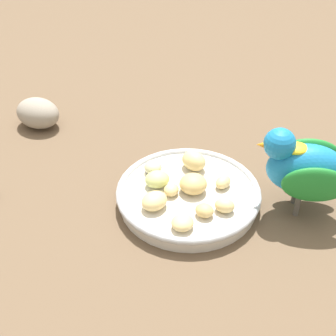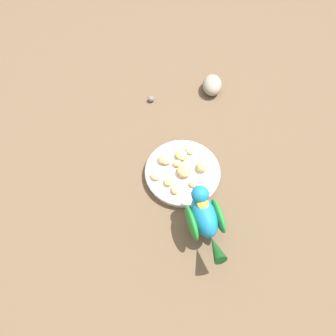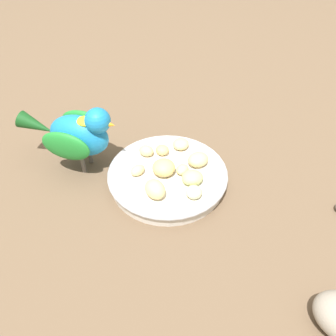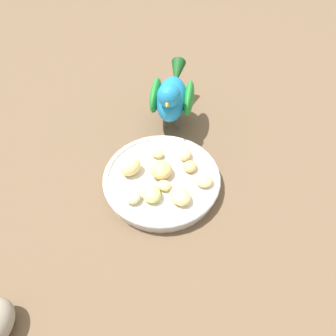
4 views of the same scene
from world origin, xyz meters
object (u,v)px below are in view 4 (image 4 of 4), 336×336
at_px(apple_piece_2, 151,194).
at_px(parrot, 172,96).
at_px(apple_piece_4, 190,166).
at_px(apple_piece_9, 180,196).
at_px(apple_piece_1, 131,167).
at_px(apple_piece_5, 204,180).
at_px(apple_piece_7, 154,153).
at_px(feeding_bowl, 164,179).
at_px(apple_piece_3, 185,154).
at_px(apple_piece_6, 133,197).
at_px(apple_piece_8, 162,186).
at_px(apple_piece_0, 163,169).

relative_size(apple_piece_2, parrot, 0.19).
xyz_separation_m(apple_piece_4, parrot, (0.15, 0.01, 0.05)).
distance_m(apple_piece_2, apple_piece_9, 0.05).
height_order(apple_piece_1, apple_piece_9, apple_piece_1).
xyz_separation_m(apple_piece_5, apple_piece_7, (0.08, 0.07, -0.00)).
relative_size(feeding_bowl, apple_piece_3, 7.56).
relative_size(feeding_bowl, apple_piece_5, 6.66).
bearing_deg(apple_piece_6, feeding_bowl, -55.51).
bearing_deg(apple_piece_3, apple_piece_8, 139.81).
relative_size(apple_piece_4, parrot, 0.14).
bearing_deg(apple_piece_1, apple_piece_6, 176.58).
relative_size(apple_piece_4, apple_piece_6, 0.97).
distance_m(apple_piece_0, apple_piece_9, 0.06).
bearing_deg(apple_piece_1, apple_piece_5, -111.61).
xyz_separation_m(feeding_bowl, apple_piece_1, (0.02, 0.06, 0.02)).
distance_m(apple_piece_0, apple_piece_1, 0.06).
height_order(apple_piece_5, apple_piece_6, apple_piece_6).
relative_size(apple_piece_6, apple_piece_9, 0.69).
relative_size(feeding_bowl, apple_piece_9, 5.44).
bearing_deg(apple_piece_3, apple_piece_2, 136.46).
bearing_deg(apple_piece_4, apple_piece_9, 153.60).
distance_m(apple_piece_4, apple_piece_8, 0.06).
xyz_separation_m(feeding_bowl, apple_piece_3, (0.04, -0.05, 0.02)).
xyz_separation_m(apple_piece_0, apple_piece_7, (0.04, 0.01, -0.00)).
bearing_deg(apple_piece_5, apple_piece_9, 120.36).
height_order(apple_piece_2, apple_piece_6, apple_piece_2).
bearing_deg(apple_piece_4, feeding_bowl, 99.58).
bearing_deg(apple_piece_6, apple_piece_5, -83.51).
height_order(apple_piece_2, parrot, parrot).
bearing_deg(apple_piece_9, apple_piece_4, -26.40).
bearing_deg(parrot, apple_piece_5, 25.31).
relative_size(apple_piece_0, apple_piece_7, 1.44).
xyz_separation_m(apple_piece_0, apple_piece_6, (-0.05, 0.06, -0.00)).
height_order(apple_piece_0, apple_piece_9, apple_piece_0).
bearing_deg(parrot, feeding_bowl, 2.63).
relative_size(apple_piece_1, apple_piece_9, 1.03).
relative_size(feeding_bowl, apple_piece_2, 5.80).
bearing_deg(apple_piece_0, apple_piece_5, -116.66).
distance_m(apple_piece_3, apple_piece_6, 0.13).
bearing_deg(apple_piece_3, apple_piece_1, 98.92).
height_order(apple_piece_7, parrot, parrot).
height_order(apple_piece_1, apple_piece_2, apple_piece_1).
bearing_deg(feeding_bowl, apple_piece_6, 124.49).
bearing_deg(apple_piece_1, parrot, -36.72).
bearing_deg(feeding_bowl, apple_piece_1, 68.80).
xyz_separation_m(apple_piece_6, apple_piece_8, (0.02, -0.05, -0.00)).
distance_m(apple_piece_0, apple_piece_7, 0.05).
xyz_separation_m(apple_piece_5, parrot, (0.18, 0.02, 0.05)).
bearing_deg(apple_piece_8, apple_piece_3, -40.19).
distance_m(apple_piece_6, parrot, 0.22).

